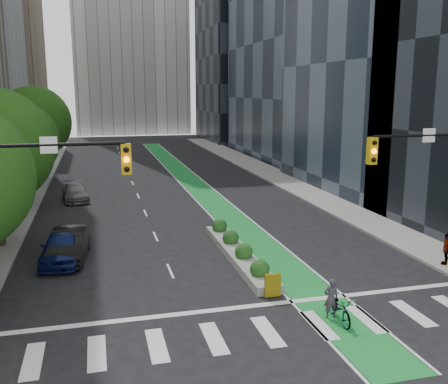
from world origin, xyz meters
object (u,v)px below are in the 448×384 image
parked_car_left_mid (69,244)px  parked_car_left_far (75,192)px  cyclist (331,298)px  parked_car_left_near (63,246)px  median_planter (238,251)px  pedestrian_far (446,249)px  bicycle (340,308)px

parked_car_left_mid → parked_car_left_far: size_ratio=1.07×
cyclist → parked_car_left_near: 13.83m
median_planter → parked_car_left_mid: size_ratio=2.14×
median_planter → pedestrian_far: bearing=-22.1°
bicycle → parked_car_left_far: size_ratio=0.44×
bicycle → pedestrian_far: pedestrian_far is taller
median_planter → pedestrian_far: (9.51, -3.87, 0.55)m
parked_car_left_mid → pedestrian_far: size_ratio=3.09×
pedestrian_far → bicycle: bearing=-14.2°
parked_car_left_near → median_planter: bearing=-6.1°
parked_car_left_far → parked_car_left_mid: bearing=-95.6°
median_planter → parked_car_left_far: (-8.62, 16.53, 0.28)m
parked_car_left_far → pedestrian_far: (18.13, -20.40, 0.27)m
cyclist → parked_car_left_far: cyclist is taller
parked_car_left_far → pedestrian_far: size_ratio=2.89×
cyclist → parked_car_left_near: size_ratio=0.33×
parked_car_left_near → parked_car_left_far: bearing=94.5°
median_planter → parked_car_left_mid: 8.70m
bicycle → parked_car_left_near: size_ratio=0.42×
parked_car_left_far → median_planter: bearing=-68.7°
bicycle → parked_car_left_mid: parked_car_left_mid is taller
median_planter → pedestrian_far: size_ratio=6.61×
median_planter → parked_car_left_far: bearing=117.5°
cyclist → parked_car_left_mid: 13.82m
parked_car_left_mid → bicycle: bearing=-38.7°
bicycle → parked_car_left_near: bearing=141.2°
median_planter → cyclist: (1.50, -7.57, 0.42)m
median_planter → cyclist: cyclist is taller
median_planter → cyclist: size_ratio=6.49×
median_planter → cyclist: bearing=-78.8°
median_planter → parked_car_left_near: bearing=168.9°
bicycle → parked_car_left_near: (-10.45, 9.63, 0.29)m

